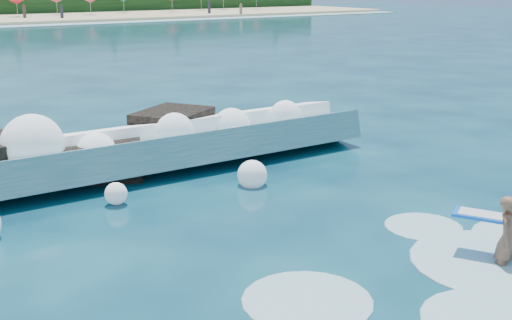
% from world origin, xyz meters
% --- Properties ---
extents(ground, '(200.00, 200.00, 0.00)m').
position_xyz_m(ground, '(0.00, 0.00, 0.00)').
color(ground, '#07233A').
rests_on(ground, ground).
extents(breaking_wave, '(17.62, 2.76, 1.52)m').
position_xyz_m(breaking_wave, '(-1.29, 6.47, 0.53)').
color(breaking_wave, teal).
rests_on(breaking_wave, ground).
extents(rock_cluster, '(8.61, 3.66, 1.56)m').
position_xyz_m(rock_cluster, '(-0.88, 7.21, 0.50)').
color(rock_cluster, black).
rests_on(rock_cluster, ground).
extents(surfer_with_board, '(1.53, 2.82, 1.65)m').
position_xyz_m(surfer_with_board, '(3.74, -3.12, 0.61)').
color(surfer_with_board, brown).
rests_on(surfer_with_board, ground).
extents(wave_spray, '(14.72, 4.26, 2.01)m').
position_xyz_m(wave_spray, '(-1.88, 6.24, 0.93)').
color(wave_spray, white).
rests_on(wave_spray, ground).
extents(surf_foam, '(8.96, 5.36, 0.16)m').
position_xyz_m(surf_foam, '(3.35, -2.90, 0.00)').
color(surf_foam, silver).
rests_on(surf_foam, ground).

